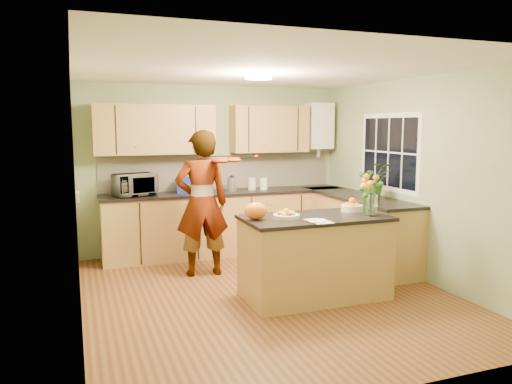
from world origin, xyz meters
name	(u,v)px	position (x,y,z in m)	size (l,w,h in m)	color
floor	(267,294)	(0.00, 0.00, 0.00)	(4.50, 4.50, 0.00)	#5B2F1A
ceiling	(268,70)	(0.00, 0.00, 2.50)	(4.00, 4.50, 0.02)	white
wall_back	(214,169)	(0.00, 2.25, 1.25)	(4.00, 0.02, 2.50)	gray
wall_front	(388,222)	(0.00, -2.25, 1.25)	(4.00, 0.02, 2.50)	gray
wall_left	(76,194)	(-2.00, 0.00, 1.25)	(0.02, 4.50, 2.50)	gray
wall_right	(417,179)	(2.00, 0.00, 1.25)	(0.02, 4.50, 2.50)	gray
back_counter	(226,222)	(0.10, 1.95, 0.47)	(3.64, 0.62, 0.94)	#A98243
right_counter	(358,229)	(1.70, 0.85, 0.47)	(0.62, 2.24, 0.94)	#A98243
splashback	(220,172)	(0.10, 2.23, 1.20)	(3.60, 0.02, 0.52)	white
upper_cabinets	(205,129)	(-0.18, 2.08, 1.85)	(3.20, 0.34, 0.70)	#A98243
boiler	(319,126)	(1.70, 2.09, 1.90)	(0.40, 0.30, 0.86)	white
window_right	(389,152)	(1.99, 0.60, 1.55)	(0.01, 1.30, 1.05)	white
light_switch	(78,197)	(-1.99, -0.60, 1.30)	(0.02, 0.09, 0.09)	white
ceiling_lamp	(258,76)	(0.00, 0.30, 2.46)	(0.30, 0.30, 0.07)	#FFEABF
peninsula_island	(315,257)	(0.46, -0.27, 0.46)	(1.60, 0.82, 0.92)	#A98243
fruit_dish	(286,214)	(0.11, -0.27, 0.96)	(0.29, 0.29, 0.10)	beige
orange_bowl	(352,206)	(1.01, -0.12, 0.98)	(0.25, 0.25, 0.15)	beige
flower_vase	(373,184)	(1.06, -0.45, 1.27)	(0.29, 0.29, 0.53)	silver
orange_bag	(256,211)	(-0.22, -0.22, 1.01)	(0.24, 0.21, 0.18)	orange
papers	(320,221)	(0.36, -0.57, 0.93)	(0.20, 0.27, 0.01)	white
violinist	(202,203)	(-0.50, 1.00, 0.93)	(0.68, 0.44, 1.86)	tan
violin	(222,160)	(-0.30, 0.78, 1.49)	(0.60, 0.24, 0.12)	#4C1904
microwave	(135,185)	(-1.22, 1.93, 1.09)	(0.55, 0.37, 0.30)	white
blue_box	(187,185)	(-0.48, 1.98, 1.05)	(0.28, 0.20, 0.22)	navy
kettle	(232,184)	(0.19, 1.94, 1.05)	(0.15, 0.15, 0.27)	silver
jar_cream	(252,184)	(0.52, 1.97, 1.03)	(0.12, 0.12, 0.18)	beige
jar_white	(264,184)	(0.69, 1.92, 1.03)	(0.11, 0.11, 0.18)	white
potted_plant	(374,181)	(1.70, 0.50, 1.19)	(0.44, 0.38, 0.49)	#2C6822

